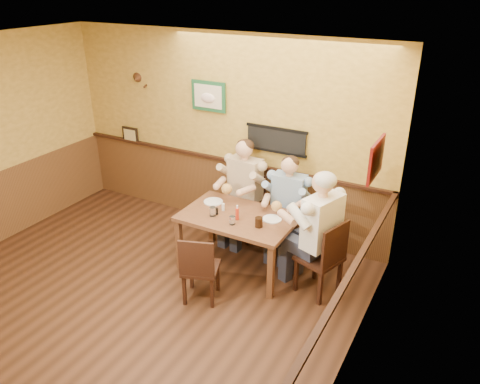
# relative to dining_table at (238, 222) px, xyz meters

# --- Properties ---
(room) EXTENTS (5.02, 5.03, 2.81)m
(room) POSITION_rel_dining_table_xyz_m (-0.66, -1.33, 1.03)
(room) COLOR #311B0E
(room) RESTS_ON ground
(dining_table) EXTENTS (1.40, 0.90, 0.75)m
(dining_table) POSITION_rel_dining_table_xyz_m (0.00, 0.00, 0.00)
(dining_table) COLOR brown
(dining_table) RESTS_ON ground
(chair_back_left) EXTENTS (0.46, 0.46, 0.93)m
(chair_back_left) POSITION_rel_dining_table_xyz_m (-0.29, 0.72, -0.19)
(chair_back_left) COLOR #321A10
(chair_back_left) RESTS_ON ground
(chair_back_right) EXTENTS (0.41, 0.41, 0.87)m
(chair_back_right) POSITION_rel_dining_table_xyz_m (0.40, 0.65, -0.22)
(chair_back_right) COLOR #321A10
(chair_back_right) RESTS_ON ground
(chair_right_end) EXTENTS (0.57, 0.57, 0.97)m
(chair_right_end) POSITION_rel_dining_table_xyz_m (1.08, -0.01, -0.17)
(chair_right_end) COLOR #321A10
(chair_right_end) RESTS_ON ground
(chair_near_side) EXTENTS (0.51, 0.51, 0.86)m
(chair_near_side) POSITION_rel_dining_table_xyz_m (-0.07, -0.77, -0.23)
(chair_near_side) COLOR #321A10
(chair_near_side) RESTS_ON ground
(diner_tan_shirt) EXTENTS (0.66, 0.66, 1.32)m
(diner_tan_shirt) POSITION_rel_dining_table_xyz_m (-0.29, 0.72, 0.00)
(diner_tan_shirt) COLOR #CFB48E
(diner_tan_shirt) RESTS_ON ground
(diner_blue_polo) EXTENTS (0.59, 0.59, 1.24)m
(diner_blue_polo) POSITION_rel_dining_table_xyz_m (0.40, 0.65, -0.04)
(diner_blue_polo) COLOR #7D9ABC
(diner_blue_polo) RESTS_ON ground
(diner_white_elder) EXTENTS (0.81, 0.81, 1.38)m
(diner_white_elder) POSITION_rel_dining_table_xyz_m (1.08, -0.01, 0.03)
(diner_white_elder) COLOR white
(diner_white_elder) RESTS_ON ground
(water_glass_left) EXTENTS (0.09, 0.09, 0.12)m
(water_glass_left) POSITION_rel_dining_table_xyz_m (-0.27, -0.16, 0.15)
(water_glass_left) COLOR white
(water_glass_left) RESTS_ON dining_table
(water_glass_mid) EXTENTS (0.08, 0.08, 0.11)m
(water_glass_mid) POSITION_rel_dining_table_xyz_m (0.05, -0.24, 0.15)
(water_glass_mid) COLOR white
(water_glass_mid) RESTS_ON dining_table
(cola_tumbler) EXTENTS (0.12, 0.12, 0.12)m
(cola_tumbler) POSITION_rel_dining_table_xyz_m (0.35, -0.14, 0.15)
(cola_tumbler) COLOR black
(cola_tumbler) RESTS_ON dining_table
(hot_sauce_bottle) EXTENTS (0.05, 0.05, 0.17)m
(hot_sauce_bottle) POSITION_rel_dining_table_xyz_m (0.04, -0.10, 0.18)
(hot_sauce_bottle) COLOR red
(hot_sauce_bottle) RESTS_ON dining_table
(salt_shaker) EXTENTS (0.04, 0.04, 0.10)m
(salt_shaker) POSITION_rel_dining_table_xyz_m (-0.23, 0.02, 0.14)
(salt_shaker) COLOR silver
(salt_shaker) RESTS_ON dining_table
(pepper_shaker) EXTENTS (0.05, 0.05, 0.09)m
(pepper_shaker) POSITION_rel_dining_table_xyz_m (-0.25, -0.11, 0.14)
(pepper_shaker) COLOR black
(pepper_shaker) RESTS_ON dining_table
(plate_far_left) EXTENTS (0.31, 0.31, 0.02)m
(plate_far_left) POSITION_rel_dining_table_xyz_m (-0.46, 0.16, 0.10)
(plate_far_left) COLOR silver
(plate_far_left) RESTS_ON dining_table
(plate_far_right) EXTENTS (0.28, 0.28, 0.02)m
(plate_far_right) POSITION_rel_dining_table_xyz_m (0.41, 0.10, 0.10)
(plate_far_right) COLOR white
(plate_far_right) RESTS_ON dining_table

